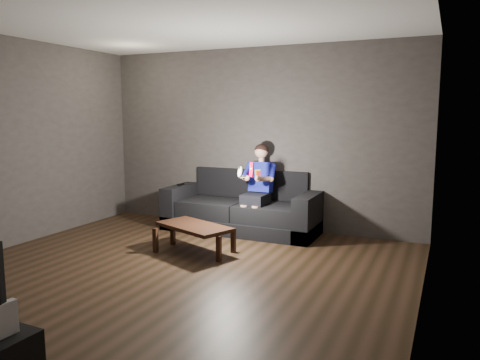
% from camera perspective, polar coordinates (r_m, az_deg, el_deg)
% --- Properties ---
extents(floor, '(5.00, 5.00, 0.00)m').
position_cam_1_polar(floor, '(5.14, -8.87, -11.56)').
color(floor, black).
rests_on(floor, ground).
extents(back_wall, '(5.00, 0.04, 2.70)m').
position_cam_1_polar(back_wall, '(7.07, 2.08, 5.07)').
color(back_wall, '#383230').
rests_on(back_wall, ground).
extents(right_wall, '(0.04, 5.00, 2.70)m').
position_cam_1_polar(right_wall, '(4.06, 21.73, 2.29)').
color(right_wall, '#383230').
rests_on(right_wall, ground).
extents(ceiling, '(5.00, 5.00, 0.02)m').
position_cam_1_polar(ceiling, '(4.95, -9.58, 19.41)').
color(ceiling, silver).
rests_on(ceiling, back_wall).
extents(sofa, '(2.28, 0.98, 0.88)m').
position_cam_1_polar(sofa, '(6.98, 0.41, -3.78)').
color(sofa, black).
rests_on(sofa, floor).
extents(child, '(0.49, 0.60, 1.20)m').
position_cam_1_polar(child, '(6.74, 2.23, -0.14)').
color(child, black).
rests_on(child, sofa).
extents(wii_remote_red, '(0.05, 0.07, 0.20)m').
position_cam_1_polar(wii_remote_red, '(6.25, 1.42, 1.26)').
color(wii_remote_red, '#BF001E').
rests_on(wii_remote_red, child).
extents(nunchuk_white, '(0.09, 0.11, 0.16)m').
position_cam_1_polar(nunchuk_white, '(6.33, -0.01, 1.01)').
color(nunchuk_white, silver).
rests_on(nunchuk_white, child).
extents(wii_remote_black, '(0.05, 0.16, 0.03)m').
position_cam_1_polar(wii_remote_black, '(7.31, -7.21, -0.52)').
color(wii_remote_black, black).
rests_on(wii_remote_black, sofa).
extents(coffee_table, '(1.09, 0.81, 0.35)m').
position_cam_1_polar(coffee_table, '(5.86, -5.60, -5.91)').
color(coffee_table, black).
rests_on(coffee_table, floor).
extents(wii_console, '(0.06, 0.16, 0.20)m').
position_cam_1_polar(wii_console, '(3.13, -26.81, -14.93)').
color(wii_console, silver).
rests_on(wii_console, media_console).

